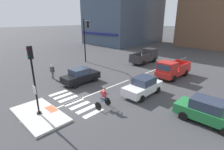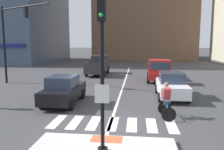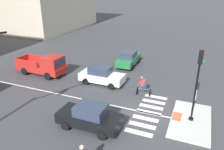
{
  "view_description": "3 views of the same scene",
  "coord_description": "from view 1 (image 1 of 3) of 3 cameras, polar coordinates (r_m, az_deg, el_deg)",
  "views": [
    {
      "loc": [
        11.17,
        -6.72,
        6.6
      ],
      "look_at": [
        1.36,
        3.37,
        1.93
      ],
      "focal_mm": 27.27,
      "sensor_mm": 36.0,
      "label": 1
    },
    {
      "loc": [
        1.05,
        -9.43,
        3.54
      ],
      "look_at": [
        -0.5,
        4.4,
        1.57
      ],
      "focal_mm": 36.79,
      "sensor_mm": 36.0,
      "label": 2
    },
    {
      "loc": [
        -13.71,
        -2.65,
        8.66
      ],
      "look_at": [
        1.12,
        3.54,
        1.97
      ],
      "focal_mm": 35.54,
      "sensor_mm": 36.0,
      "label": 3
    }
  ],
  "objects": [
    {
      "name": "crosswalk_stripe_d",
      "position": [
        14.7,
        -12.67,
        -8.77
      ],
      "size": [
        0.44,
        1.8,
        0.01
      ],
      "primitive_type": "cube",
      "color": "silver",
      "rests_on": "ground"
    },
    {
      "name": "traffic_light_mast",
      "position": [
        25.93,
        -8.84,
        13.22
      ],
      "size": [
        5.28,
        2.83,
        6.56
      ],
      "color": "black",
      "rests_on": "ground"
    },
    {
      "name": "traffic_island",
      "position": [
        13.55,
        -23.16,
        -12.06
      ],
      "size": [
        4.76,
        2.53,
        0.15
      ],
      "primitive_type": "cube",
      "color": "beige",
      "rests_on": "ground"
    },
    {
      "name": "car_black_westbound_near",
      "position": [
        18.44,
        -10.46,
        -0.25
      ],
      "size": [
        1.85,
        4.1,
        1.64
      ],
      "color": "black",
      "rests_on": "ground"
    },
    {
      "name": "building_corner_left",
      "position": [
        50.22,
        4.21,
        22.92
      ],
      "size": [
        14.57,
        19.75,
        21.22
      ],
      "color": "#3D4C60",
      "rests_on": "ground"
    },
    {
      "name": "lane_centre_line",
      "position": [
        21.21,
        9.69,
        -0.02
      ],
      "size": [
        0.14,
        28.0,
        0.01
      ],
      "primitive_type": "cube",
      "color": "silver",
      "rests_on": "ground"
    },
    {
      "name": "pickup_truck_charcoal_westbound_distant",
      "position": [
        27.37,
        11.26,
        6.15
      ],
      "size": [
        2.12,
        5.13,
        2.08
      ],
      "color": "#2D2D30",
      "rests_on": "ground"
    },
    {
      "name": "pickup_truck_red_eastbound_far",
      "position": [
        20.9,
        19.37,
        1.69
      ],
      "size": [
        2.23,
        5.18,
        2.08
      ],
      "color": "red",
      "rests_on": "ground"
    },
    {
      "name": "signal_pole",
      "position": [
        12.39,
        -24.9,
        -0.01
      ],
      "size": [
        0.44,
        0.38,
        4.83
      ],
      "color": "black",
      "rests_on": "traffic_island"
    },
    {
      "name": "cyclist",
      "position": [
        13.18,
        -2.87,
        -7.42
      ],
      "size": [
        0.74,
        1.13,
        1.68
      ],
      "color": "black",
      "rests_on": "ground"
    },
    {
      "name": "crosswalk_stripe_a",
      "position": [
        16.72,
        -17.53,
        -5.79
      ],
      "size": [
        0.44,
        1.8,
        0.01
      ],
      "primitive_type": "cube",
      "color": "silver",
      "rests_on": "ground"
    },
    {
      "name": "crosswalk_stripe_e",
      "position": [
        14.07,
        -10.72,
        -9.94
      ],
      "size": [
        0.44,
        1.8,
        0.01
      ],
      "primitive_type": "cube",
      "color": "silver",
      "rests_on": "ground"
    },
    {
      "name": "crosswalk_stripe_f",
      "position": [
        13.46,
        -8.59,
        -11.2
      ],
      "size": [
        0.44,
        1.8,
        0.01
      ],
      "primitive_type": "cube",
      "color": "silver",
      "rests_on": "ground"
    },
    {
      "name": "tactile_pad_front",
      "position": [
        13.81,
        -19.68,
        -10.64
      ],
      "size": [
        1.1,
        0.6,
        0.01
      ],
      "primitive_type": "cube",
      "color": "#DB5B38",
      "rests_on": "traffic_island"
    },
    {
      "name": "car_white_eastbound_mid",
      "position": [
        15.64,
        10.37,
        -3.68
      ],
      "size": [
        1.88,
        4.12,
        1.64
      ],
      "color": "white",
      "rests_on": "ground"
    },
    {
      "name": "pedestrian_at_curb_left",
      "position": [
        20.54,
        -19.36,
        1.42
      ],
      "size": [
        0.48,
        0.38,
        1.67
      ],
      "color": "#6B6051",
      "rests_on": "ground"
    },
    {
      "name": "crosswalk_stripe_b",
      "position": [
        16.03,
        -16.06,
        -6.7
      ],
      "size": [
        0.44,
        1.8,
        0.01
      ],
      "primitive_type": "cube",
      "color": "silver",
      "rests_on": "ground"
    },
    {
      "name": "car_green_cross_right",
      "position": [
        13.05,
        29.48,
        -10.57
      ],
      "size": [
        4.11,
        1.86,
        1.64
      ],
      "color": "#237A3D",
      "rests_on": "ground"
    },
    {
      "name": "ground_plane",
      "position": [
        14.61,
        -13.34,
        -9.03
      ],
      "size": [
        300.0,
        300.0,
        0.0
      ],
      "primitive_type": "plane",
      "color": "#3D3D3F"
    },
    {
      "name": "crosswalk_stripe_c",
      "position": [
        15.36,
        -14.44,
        -7.7
      ],
      "size": [
        0.44,
        1.8,
        0.01
      ],
      "primitive_type": "cube",
      "color": "silver",
      "rests_on": "ground"
    },
    {
      "name": "crosswalk_stripe_g",
      "position": [
        12.88,
        -6.23,
        -12.56
      ],
      "size": [
        0.44,
        1.8,
        0.01
      ],
      "primitive_type": "cube",
      "color": "silver",
      "rests_on": "ground"
    }
  ]
}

